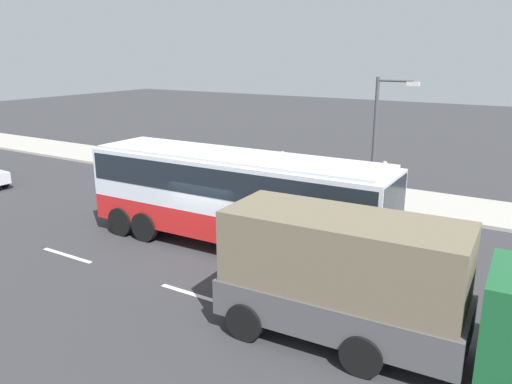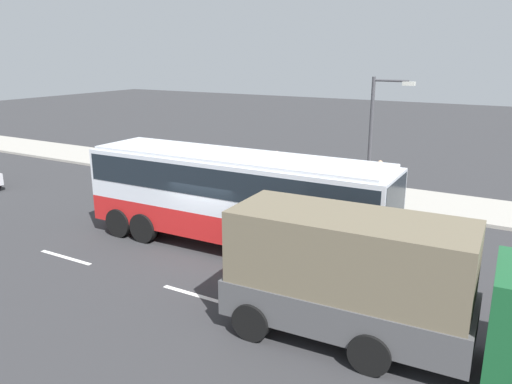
{
  "view_description": "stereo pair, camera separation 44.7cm",
  "coord_description": "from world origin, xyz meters",
  "px_view_note": "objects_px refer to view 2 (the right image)",
  "views": [
    {
      "loc": [
        10.01,
        -13.38,
        6.77
      ],
      "look_at": [
        1.42,
        0.63,
        2.19
      ],
      "focal_mm": 35.12,
      "sensor_mm": 36.0,
      "label": 1
    },
    {
      "loc": [
        9.63,
        -13.61,
        6.77
      ],
      "look_at": [
        1.42,
        0.63,
        2.19
      ],
      "focal_mm": 35.12,
      "sensor_mm": 36.0,
      "label": 2
    }
  ],
  "objects_px": {
    "cargo_truck": "(387,283)",
    "street_lamp": "(376,131)",
    "coach_bus": "(234,190)",
    "pedestrian_near_curb": "(277,163)",
    "pedestrian_at_crossing": "(379,176)"
  },
  "relations": [
    {
      "from": "coach_bus",
      "to": "pedestrian_near_curb",
      "type": "height_order",
      "value": "coach_bus"
    },
    {
      "from": "pedestrian_near_curb",
      "to": "pedestrian_at_crossing",
      "type": "height_order",
      "value": "pedestrian_at_crossing"
    },
    {
      "from": "pedestrian_near_curb",
      "to": "pedestrian_at_crossing",
      "type": "distance_m",
      "value": 5.89
    },
    {
      "from": "pedestrian_at_crossing",
      "to": "street_lamp",
      "type": "xyz_separation_m",
      "value": [
        0.1,
        -1.38,
        2.29
      ]
    },
    {
      "from": "cargo_truck",
      "to": "street_lamp",
      "type": "bearing_deg",
      "value": 106.28
    },
    {
      "from": "street_lamp",
      "to": "coach_bus",
      "type": "bearing_deg",
      "value": -111.52
    },
    {
      "from": "pedestrian_near_curb",
      "to": "pedestrian_at_crossing",
      "type": "bearing_deg",
      "value": 42.22
    },
    {
      "from": "cargo_truck",
      "to": "street_lamp",
      "type": "xyz_separation_m",
      "value": [
        -3.68,
        10.8,
        1.77
      ]
    },
    {
      "from": "pedestrian_at_crossing",
      "to": "coach_bus",
      "type": "bearing_deg",
      "value": -98.37
    },
    {
      "from": "cargo_truck",
      "to": "street_lamp",
      "type": "distance_m",
      "value": 11.55
    },
    {
      "from": "coach_bus",
      "to": "street_lamp",
      "type": "relative_size",
      "value": 1.99
    },
    {
      "from": "coach_bus",
      "to": "pedestrian_at_crossing",
      "type": "bearing_deg",
      "value": 71.38
    },
    {
      "from": "coach_bus",
      "to": "pedestrian_near_curb",
      "type": "bearing_deg",
      "value": 107.75
    },
    {
      "from": "pedestrian_near_curb",
      "to": "street_lamp",
      "type": "distance_m",
      "value": 6.78
    },
    {
      "from": "pedestrian_near_curb",
      "to": "pedestrian_at_crossing",
      "type": "relative_size",
      "value": 0.86
    }
  ]
}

